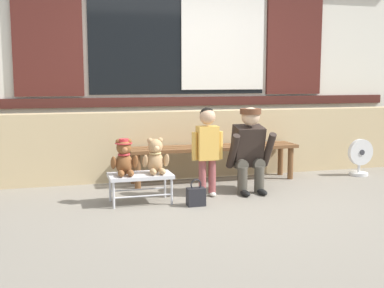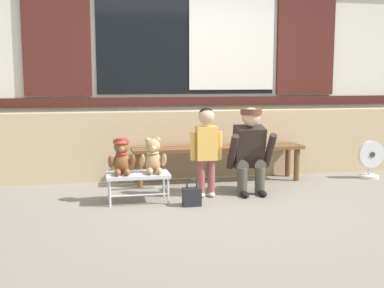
% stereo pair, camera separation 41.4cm
% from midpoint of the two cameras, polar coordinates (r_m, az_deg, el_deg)
% --- Properties ---
extents(ground_plane, '(60.00, 60.00, 0.00)m').
position_cam_midpoint_polar(ground_plane, '(4.93, 6.03, -7.10)').
color(ground_plane, gray).
extents(brick_low_wall, '(6.71, 0.25, 0.85)m').
position_cam_midpoint_polar(brick_low_wall, '(6.20, 2.12, 0.00)').
color(brick_low_wall, tan).
rests_on(brick_low_wall, ground).
extents(shop_facade, '(6.85, 0.26, 3.66)m').
position_cam_midpoint_polar(shop_facade, '(6.67, 1.15, 12.67)').
color(shop_facade, silver).
rests_on(shop_facade, ground).
extents(wooden_bench_long, '(2.10, 0.40, 0.44)m').
position_cam_midpoint_polar(wooden_bench_long, '(5.92, 5.09, -0.91)').
color(wooden_bench_long, brown).
rests_on(wooden_bench_long, ground).
extents(small_display_bench, '(0.64, 0.36, 0.30)m').
position_cam_midpoint_polar(small_display_bench, '(4.96, -4.04, -3.84)').
color(small_display_bench, silver).
rests_on(small_display_bench, ground).
extents(teddy_bear_with_hat, '(0.28, 0.27, 0.36)m').
position_cam_midpoint_polar(teddy_bear_with_hat, '(4.91, -5.92, -1.54)').
color(teddy_bear_with_hat, brown).
rests_on(teddy_bear_with_hat, small_display_bench).
extents(teddy_bear_plain, '(0.28, 0.26, 0.36)m').
position_cam_midpoint_polar(teddy_bear_plain, '(4.95, -2.22, -1.53)').
color(teddy_bear_plain, tan).
rests_on(teddy_bear_plain, small_display_bench).
extents(child_standing, '(0.35, 0.18, 0.96)m').
position_cam_midpoint_polar(child_standing, '(5.13, 4.02, 0.23)').
color(child_standing, '#994C4C').
rests_on(child_standing, ground).
extents(adult_crouching, '(0.50, 0.49, 0.95)m').
position_cam_midpoint_polar(adult_crouching, '(5.36, 9.06, -0.72)').
color(adult_crouching, '#4C473D').
rests_on(adult_crouching, ground).
extents(handbag_on_ground, '(0.18, 0.11, 0.27)m').
position_cam_midpoint_polar(handbag_on_ground, '(4.84, 2.44, -6.20)').
color(handbag_on_ground, '#232328').
rests_on(handbag_on_ground, ground).
extents(floor_fan, '(0.34, 0.24, 0.48)m').
position_cam_midpoint_polar(floor_fan, '(6.59, 21.99, -1.74)').
color(floor_fan, silver).
rests_on(floor_fan, ground).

